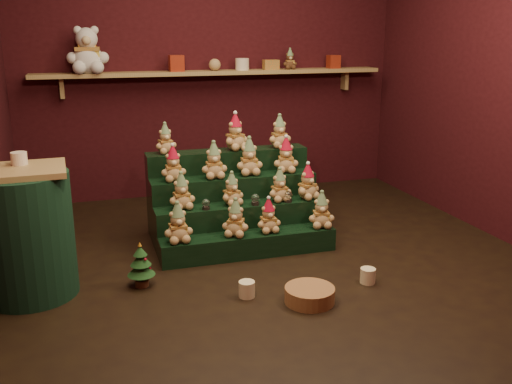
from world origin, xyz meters
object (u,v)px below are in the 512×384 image
object	(u,v)px
snow_globe_b	(255,199)
mini_christmas_tree	(141,265)
riser_tier_front	(249,244)
white_bear	(87,44)
mug_right	(368,276)
brown_bear	(290,59)
mug_left	(247,289)
snow_globe_c	(288,196)
snow_globe_a	(206,204)
wicker_basket	(310,295)
side_table	(26,234)

from	to	relation	value
snow_globe_b	mini_christmas_tree	size ratio (longest dim) A/B	0.28
riser_tier_front	white_bear	world-z (taller)	white_bear
snow_globe_b	mug_right	bearing A→B (deg)	-58.23
riser_tier_front	white_bear	distance (m)	2.54
snow_globe_b	mug_right	xyz separation A→B (m)	(0.56, -0.90, -0.35)
riser_tier_front	snow_globe_b	xyz separation A→B (m)	(0.10, 0.16, 0.32)
snow_globe_b	brown_bear	xyz separation A→B (m)	(0.86, 1.58, 1.02)
snow_globe_b	mug_left	bearing A→B (deg)	-110.38
white_bear	snow_globe_c	bearing A→B (deg)	-43.76
snow_globe_b	snow_globe_c	xyz separation A→B (m)	(0.28, 0.00, 0.00)
snow_globe_a	mug_left	distance (m)	0.93
snow_globe_c	wicker_basket	size ratio (longest dim) A/B	0.29
riser_tier_front	brown_bear	size ratio (longest dim) A/B	6.69
side_table	brown_bear	size ratio (longest dim) A/B	4.18
wicker_basket	brown_bear	size ratio (longest dim) A/B	1.57
mug_right	white_bear	world-z (taller)	white_bear
riser_tier_front	snow_globe_a	size ratio (longest dim) A/B	16.44
snow_globe_c	side_table	bearing A→B (deg)	-168.69
riser_tier_front	mug_right	distance (m)	0.99
riser_tier_front	snow_globe_a	bearing A→B (deg)	152.09
white_bear	snow_globe_a	bearing A→B (deg)	-60.36
side_table	mug_left	bearing A→B (deg)	-21.03
snow_globe_b	snow_globe_c	world-z (taller)	snow_globe_c
mini_christmas_tree	white_bear	world-z (taller)	white_bear
riser_tier_front	wicker_basket	bearing A→B (deg)	-80.18
snow_globe_a	snow_globe_b	world-z (taller)	snow_globe_b
mug_left	snow_globe_b	bearing A→B (deg)	69.62
side_table	white_bear	size ratio (longest dim) A/B	1.60
snow_globe_a	white_bear	world-z (taller)	white_bear
white_bear	mug_left	bearing A→B (deg)	-67.10
snow_globe_a	mini_christmas_tree	distance (m)	0.79
snow_globe_c	mug_left	xyz separation A→B (m)	(-0.60, -0.86, -0.35)
side_table	mug_right	xyz separation A→B (m)	(2.25, -0.50, -0.38)
side_table	mug_left	size ratio (longest dim) A/B	8.02
mug_left	brown_bear	world-z (taller)	brown_bear
mini_christmas_tree	brown_bear	xyz separation A→B (m)	(1.83, 2.07, 1.27)
side_table	mini_christmas_tree	xyz separation A→B (m)	(0.72, -0.09, -0.27)
riser_tier_front	white_bear	size ratio (longest dim) A/B	2.55
snow_globe_a	snow_globe_c	bearing A→B (deg)	0.00
mug_left	brown_bear	xyz separation A→B (m)	(1.18, 2.44, 1.37)
snow_globe_a	snow_globe_c	distance (m)	0.69
mug_left	snow_globe_a	bearing A→B (deg)	95.64
brown_bear	wicker_basket	bearing A→B (deg)	-101.50
snow_globe_c	riser_tier_front	bearing A→B (deg)	-157.40
snow_globe_c	mini_christmas_tree	bearing A→B (deg)	-158.71
snow_globe_b	mug_right	world-z (taller)	snow_globe_b
mug_right	mug_left	bearing A→B (deg)	177.47
side_table	snow_globe_b	bearing A→B (deg)	10.80
mini_christmas_tree	mug_left	distance (m)	0.76
riser_tier_front	mug_left	bearing A→B (deg)	-107.24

